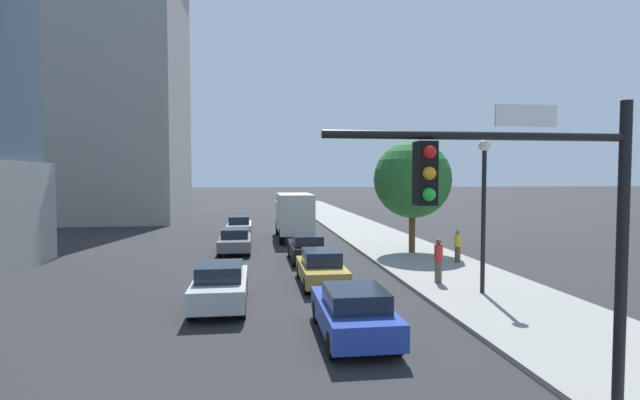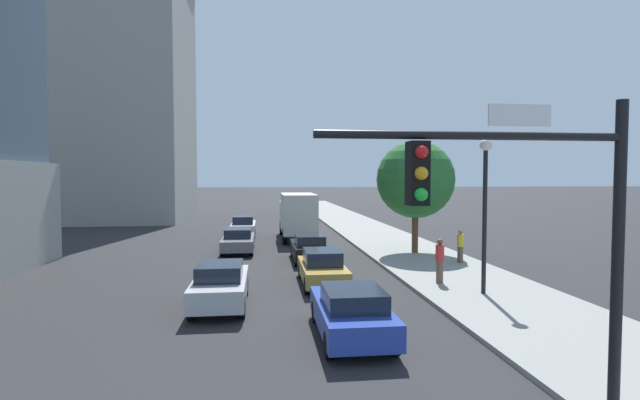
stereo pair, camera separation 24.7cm
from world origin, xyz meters
TOP-DOWN VIEW (x-y plane):
  - sidewalk at (8.19, 20.00)m, footprint 5.26×120.00m
  - construction_building at (-14.22, 47.54)m, footprint 18.17×15.60m
  - traffic_light_pole at (4.22, 3.86)m, footprint 5.44×0.48m
  - street_lamp at (7.82, 12.69)m, footprint 0.44×0.44m
  - street_tree at (8.35, 22.21)m, footprint 4.38×4.38m
  - car_black at (2.20, 20.87)m, footprint 1.74×4.25m
  - car_white at (-1.64, 31.90)m, footprint 1.73×4.73m
  - car_gray at (-1.64, 24.43)m, footprint 1.80×4.54m
  - car_silver at (-1.64, 12.60)m, footprint 1.76×4.37m
  - car_blue at (2.20, 8.95)m, footprint 1.83×4.27m
  - car_gold at (2.20, 15.39)m, footprint 1.72×4.26m
  - box_truck at (2.20, 29.54)m, footprint 2.25×7.50m
  - pedestrian_red_shirt at (6.85, 14.53)m, footprint 0.34×0.34m
  - pedestrian_yellow_shirt at (9.55, 18.78)m, footprint 0.34×0.34m

SIDE VIEW (x-z plane):
  - sidewalk at x=8.19m, z-range 0.00..0.15m
  - car_gray at x=-1.64m, z-range 0.00..1.40m
  - car_gold at x=2.20m, z-range -0.01..1.43m
  - car_black at x=2.20m, z-range 0.00..1.42m
  - car_blue at x=2.20m, z-range 0.00..1.45m
  - car_white at x=-1.64m, z-range -0.02..1.52m
  - car_silver at x=-1.64m, z-range 0.00..1.51m
  - pedestrian_yellow_shirt at x=9.55m, z-range 0.16..1.79m
  - pedestrian_red_shirt at x=6.85m, z-range 0.17..1.96m
  - box_truck at x=2.20m, z-range 0.19..3.45m
  - street_lamp at x=7.82m, z-range 1.04..6.68m
  - traffic_light_pole at x=4.22m, z-range 1.15..6.75m
  - street_tree at x=8.35m, z-range 1.11..7.42m
  - construction_building at x=-14.22m, z-range -1.90..33.29m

